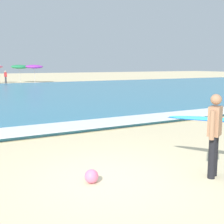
% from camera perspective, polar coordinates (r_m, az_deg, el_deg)
% --- Properties ---
extents(ground_plane, '(160.00, 160.00, 0.00)m').
position_cam_1_polar(ground_plane, '(6.30, 0.05, -12.64)').
color(ground_plane, beige).
extents(surf_foam, '(120.00, 1.65, 0.01)m').
position_cam_1_polar(surf_foam, '(10.66, -12.91, -3.08)').
color(surf_foam, white).
rests_on(surf_foam, sea).
extents(surfer_with_board, '(1.46, 2.25, 1.73)m').
position_cam_1_polar(surfer_with_board, '(6.75, 19.12, -2.57)').
color(surfer_with_board, black).
rests_on(surfer_with_board, ground).
extents(beach_umbrella_7, '(2.18, 2.21, 2.36)m').
position_cam_1_polar(beach_umbrella_7, '(41.56, -16.93, 8.11)').
color(beach_umbrella_7, beige).
rests_on(beach_umbrella_7, ground).
extents(beach_umbrella_8, '(2.19, 2.22, 2.36)m').
position_cam_1_polar(beach_umbrella_8, '(40.41, -14.36, 8.23)').
color(beach_umbrella_8, beige).
rests_on(beach_umbrella_8, ground).
extents(beachgoer_near_row_left, '(0.32, 0.20, 1.58)m').
position_cam_1_polar(beachgoer_near_row_left, '(39.66, -19.32, 6.25)').
color(beachgoer_near_row_left, '#383842').
rests_on(beachgoer_near_row_left, ground).
extents(beach_ball, '(0.28, 0.28, 0.28)m').
position_cam_1_polar(beach_ball, '(6.12, -3.87, -11.93)').
color(beach_ball, pink).
rests_on(beach_ball, ground).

